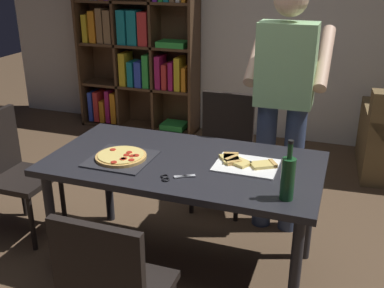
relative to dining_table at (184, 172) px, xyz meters
The scene contains 11 objects.
ground_plane 0.67m from the dining_table, ahead, with size 12.00×12.00×0.00m, color brown.
back_wall 2.70m from the dining_table, 90.00° to the left, with size 6.40×0.10×2.80m, color silver.
dining_table is the anchor object (origin of this frame).
chair_far_side 0.93m from the dining_table, 90.00° to the left, with size 0.42×0.42×0.90m.
chair_left_end 1.31m from the dining_table, behind, with size 0.42×0.42×0.90m.
bookshelf 2.80m from the dining_table, 121.45° to the left, with size 1.40×0.35×1.95m.
person_serving_pizza 0.90m from the dining_table, 55.84° to the left, with size 0.55×0.54×1.75m.
pepperoni_pizza_on_tray 0.39m from the dining_table, 162.89° to the right, with size 0.37×0.37×0.04m.
pizza_slices_on_towel 0.37m from the dining_table, ahead, with size 0.36×0.28×0.03m.
wine_bottle 0.73m from the dining_table, 22.87° to the right, with size 0.07×0.07×0.32m.
kitchen_scissors 0.26m from the dining_table, 84.77° to the right, with size 0.19×0.14×0.01m.
Camera 1 is at (0.88, -2.35, 1.86)m, focal length 42.81 mm.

